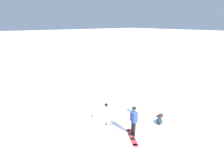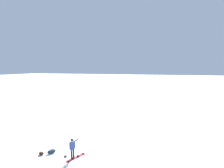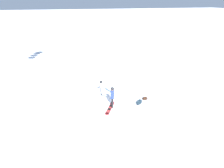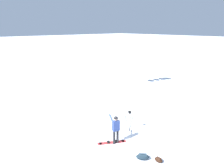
{
  "view_description": "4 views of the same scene",
  "coord_description": "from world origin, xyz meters",
  "px_view_note": "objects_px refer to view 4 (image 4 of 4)",
  "views": [
    {
      "loc": [
        6.46,
        -7.15,
        5.97
      ],
      "look_at": [
        -0.62,
        -1.3,
        2.99
      ],
      "focal_mm": 30.57,
      "sensor_mm": 36.0,
      "label": 1
    },
    {
      "loc": [
        -9.57,
        -6.43,
        7.49
      ],
      "look_at": [
        -1.21,
        -4.14,
        6.5
      ],
      "focal_mm": 22.53,
      "sensor_mm": 36.0,
      "label": 2
    },
    {
      "loc": [
        9.88,
        -2.87,
        7.35
      ],
      "look_at": [
        -0.41,
        -0.27,
        1.72
      ],
      "focal_mm": 25.48,
      "sensor_mm": 36.0,
      "label": 3
    },
    {
      "loc": [
        8.48,
        8.3,
        6.8
      ],
      "look_at": [
        -0.67,
        -1.55,
        3.31
      ],
      "focal_mm": 35.81,
      "sensor_mm": 36.0,
      "label": 4
    }
  ],
  "objects_px": {
    "camera_tripod": "(130,117)",
    "gear_bag_small": "(143,157)",
    "snowboard": "(112,142)",
    "gear_bag_large": "(159,160)",
    "snowboarder": "(116,127)"
  },
  "relations": [
    {
      "from": "gear_bag_large",
      "to": "gear_bag_small",
      "type": "bearing_deg",
      "value": -58.05
    },
    {
      "from": "snowboarder",
      "to": "snowboard",
      "type": "bearing_deg",
      "value": -59.17
    },
    {
      "from": "camera_tripod",
      "to": "snowboard",
      "type": "bearing_deg",
      "value": 9.3
    },
    {
      "from": "snowboarder",
      "to": "gear_bag_large",
      "type": "xyz_separation_m",
      "value": [
        -0.3,
        2.88,
        -0.94
      ]
    },
    {
      "from": "snowboard",
      "to": "snowboarder",
      "type": "bearing_deg",
      "value": 120.83
    },
    {
      "from": "snowboarder",
      "to": "gear_bag_large",
      "type": "bearing_deg",
      "value": 95.85
    },
    {
      "from": "snowboard",
      "to": "camera_tripod",
      "type": "distance_m",
      "value": 2.14
    },
    {
      "from": "snowboard",
      "to": "gear_bag_large",
      "type": "bearing_deg",
      "value": 97.73
    },
    {
      "from": "snowboarder",
      "to": "gear_bag_small",
      "type": "xyz_separation_m",
      "value": [
        0.14,
        2.18,
        -0.9
      ]
    },
    {
      "from": "snowboarder",
      "to": "gear_bag_large",
      "type": "relative_size",
      "value": 3.81
    },
    {
      "from": "gear_bag_large",
      "to": "gear_bag_small",
      "type": "xyz_separation_m",
      "value": [
        0.43,
        -0.7,
        0.04
      ]
    },
    {
      "from": "gear_bag_large",
      "to": "gear_bag_small",
      "type": "distance_m",
      "value": 0.82
    },
    {
      "from": "snowboarder",
      "to": "camera_tripod",
      "type": "xyz_separation_m",
      "value": [
        -1.75,
        -0.51,
        -0.04
      ]
    },
    {
      "from": "snowboarder",
      "to": "gear_bag_large",
      "type": "height_order",
      "value": "snowboarder"
    },
    {
      "from": "camera_tripod",
      "to": "gear_bag_small",
      "type": "distance_m",
      "value": 3.4
    }
  ]
}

